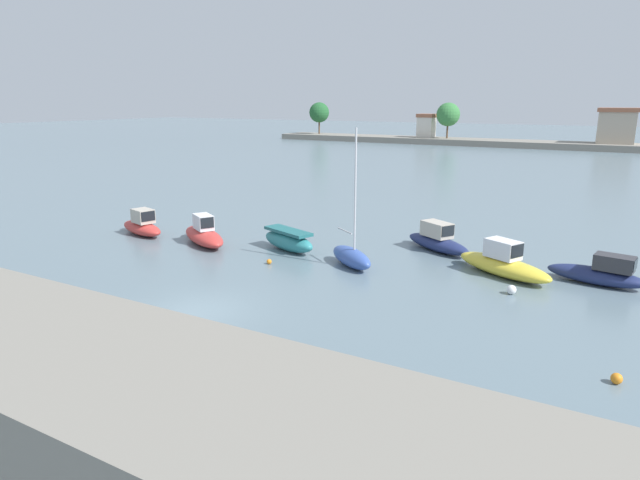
% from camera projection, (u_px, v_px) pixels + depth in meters
% --- Properties ---
extents(ground_plane, '(400.00, 400.00, 0.00)m').
position_uv_depth(ground_plane, '(197.00, 312.00, 22.91)').
color(ground_plane, slate).
extents(moored_boat_0, '(4.54, 2.55, 1.74)m').
position_uv_depth(moored_boat_0, '(142.00, 226.00, 35.95)').
color(moored_boat_0, '#C63833').
rests_on(moored_boat_0, ground).
extents(moored_boat_1, '(5.27, 3.99, 1.85)m').
position_uv_depth(moored_boat_1, '(204.00, 234.00, 33.64)').
color(moored_boat_1, '#C63833').
rests_on(moored_boat_1, ground).
extents(moored_boat_2, '(4.40, 2.61, 1.25)m').
position_uv_depth(moored_boat_2, '(288.00, 240.00, 32.19)').
color(moored_boat_2, teal).
rests_on(moored_boat_2, ground).
extents(moored_boat_3, '(3.60, 2.99, 7.30)m').
position_uv_depth(moored_boat_3, '(351.00, 256.00, 29.06)').
color(moored_boat_3, '#3856A8').
rests_on(moored_boat_3, ground).
extents(moored_boat_4, '(4.92, 3.67, 1.70)m').
position_uv_depth(moored_boat_4, '(437.00, 240.00, 32.16)').
color(moored_boat_4, navy).
rests_on(moored_boat_4, ground).
extents(moored_boat_5, '(5.64, 4.01, 1.81)m').
position_uv_depth(moored_boat_5, '(503.00, 264.00, 27.59)').
color(moored_boat_5, yellow).
rests_on(moored_boat_5, ground).
extents(moored_boat_6, '(4.65, 2.03, 1.54)m').
position_uv_depth(moored_boat_6, '(599.00, 273.00, 26.21)').
color(moored_boat_6, navy).
rests_on(moored_boat_6, ground).
extents(mooring_buoy_0, '(0.36, 0.36, 0.36)m').
position_uv_depth(mooring_buoy_0, '(617.00, 379.00, 17.06)').
color(mooring_buoy_0, orange).
rests_on(mooring_buoy_0, ground).
extents(mooring_buoy_1, '(0.43, 0.43, 0.43)m').
position_uv_depth(mooring_buoy_1, '(511.00, 290.00, 24.94)').
color(mooring_buoy_1, white).
rests_on(mooring_buoy_1, ground).
extents(mooring_buoy_2, '(0.28, 0.28, 0.28)m').
position_uv_depth(mooring_buoy_2, '(269.00, 262.00, 29.57)').
color(mooring_buoy_2, orange).
rests_on(mooring_buoy_2, ground).
extents(mooring_buoy_3, '(0.38, 0.38, 0.38)m').
position_uv_depth(mooring_buoy_3, '(151.00, 217.00, 40.46)').
color(mooring_buoy_3, red).
rests_on(mooring_buoy_3, ground).
extents(distant_shoreline, '(111.10, 8.45, 8.20)m').
position_uv_depth(distant_shoreline, '(547.00, 137.00, 101.55)').
color(distant_shoreline, gray).
rests_on(distant_shoreline, ground).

